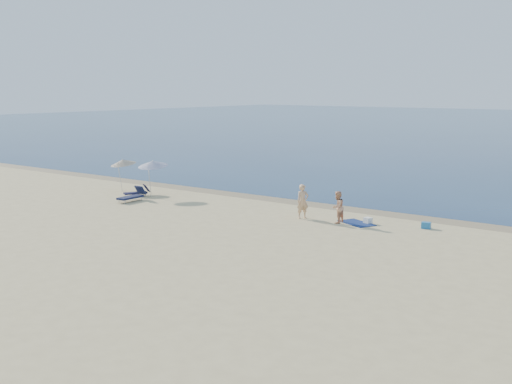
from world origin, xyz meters
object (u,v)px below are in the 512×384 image
Objects in this scene: person_left at (303,201)px; umbrella_near at (153,164)px; blue_cooler at (426,225)px; person_right at (338,207)px.

umbrella_near is (-10.70, 0.09, 1.13)m from person_left.
umbrella_near is (-16.59, -1.38, 1.84)m from blue_cooler.
blue_cooler is (5.89, 1.47, -0.71)m from person_left.
person_right is at bearing -16.52° from umbrella_near.
person_left reaches higher than person_right.
person_left is at bearing -178.58° from blue_cooler.
umbrella_near reaches higher than person_left.
person_right is at bearing -55.91° from person_left.
person_right is 12.71m from umbrella_near.
person_right is 0.67× the size of umbrella_near.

